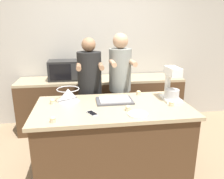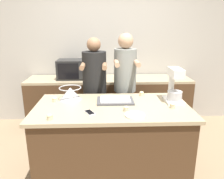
{
  "view_description": "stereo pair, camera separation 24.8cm",
  "coord_description": "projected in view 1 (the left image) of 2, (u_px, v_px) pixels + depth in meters",
  "views": [
    {
      "loc": [
        -0.34,
        -2.31,
        1.77
      ],
      "look_at": [
        0.0,
        0.05,
        1.07
      ],
      "focal_mm": 35.0,
      "sensor_mm": 36.0,
      "label": 1
    },
    {
      "loc": [
        -0.09,
        -2.33,
        1.77
      ],
      "look_at": [
        0.0,
        0.05,
        1.07
      ],
      "focal_mm": 35.0,
      "sensor_mm": 36.0,
      "label": 2
    }
  ],
  "objects": [
    {
      "name": "ground_plane",
      "position": [
        113.0,
        172.0,
        2.74
      ],
      "size": [
        16.0,
        16.0,
        0.0
      ],
      "primitive_type": "plane",
      "color": "#937A5B"
    },
    {
      "name": "back_wall",
      "position": [
        99.0,
        49.0,
        3.97
      ],
      "size": [
        10.0,
        0.06,
        2.7
      ],
      "color": "#B2ADA3",
      "rests_on": "ground_plane"
    },
    {
      "name": "island_counter",
      "position": [
        113.0,
        140.0,
        2.61
      ],
      "size": [
        1.76,
        0.92,
        0.89
      ],
      "color": "#4C331E",
      "rests_on": "ground_plane"
    },
    {
      "name": "back_counter",
      "position": [
        102.0,
        102.0,
        3.89
      ],
      "size": [
        2.8,
        0.6,
        0.89
      ],
      "color": "#4C331E",
      "rests_on": "ground_plane"
    },
    {
      "name": "person_left",
      "position": [
        90.0,
        92.0,
        3.14
      ],
      "size": [
        0.35,
        0.51,
        1.61
      ],
      "color": "#33384C",
      "rests_on": "ground_plane"
    },
    {
      "name": "person_right",
      "position": [
        120.0,
        88.0,
        3.19
      ],
      "size": [
        0.33,
        0.5,
        1.67
      ],
      "color": "#33384C",
      "rests_on": "ground_plane"
    },
    {
      "name": "stand_mixer",
      "position": [
        171.0,
        86.0,
        2.65
      ],
      "size": [
        0.2,
        0.3,
        0.41
      ],
      "color": "white",
      "rests_on": "island_counter"
    },
    {
      "name": "mixing_bowl",
      "position": [
        68.0,
        94.0,
        2.62
      ],
      "size": [
        0.27,
        0.27,
        0.16
      ],
      "color": "#BCBCC1",
      "rests_on": "island_counter"
    },
    {
      "name": "baking_tray",
      "position": [
        115.0,
        100.0,
        2.61
      ],
      "size": [
        0.43,
        0.28,
        0.04
      ],
      "color": "#4C4C51",
      "rests_on": "island_counter"
    },
    {
      "name": "microwave_oven",
      "position": [
        64.0,
        70.0,
        3.63
      ],
      "size": [
        0.49,
        0.36,
        0.32
      ],
      "color": "black",
      "rests_on": "back_counter"
    },
    {
      "name": "cell_phone",
      "position": [
        92.0,
        113.0,
        2.26
      ],
      "size": [
        0.13,
        0.16,
        0.01
      ],
      "color": "silver",
      "rests_on": "island_counter"
    },
    {
      "name": "small_plate",
      "position": [
        138.0,
        114.0,
        2.23
      ],
      "size": [
        0.2,
        0.2,
        0.02
      ],
      "color": "white",
      "rests_on": "island_counter"
    },
    {
      "name": "cupcake_0",
      "position": [
        138.0,
        93.0,
        2.87
      ],
      "size": [
        0.06,
        0.06,
        0.06
      ],
      "color": "beige",
      "rests_on": "island_counter"
    },
    {
      "name": "cupcake_1",
      "position": [
        52.0,
        101.0,
        2.54
      ],
      "size": [
        0.06,
        0.06,
        0.06
      ],
      "color": "beige",
      "rests_on": "island_counter"
    },
    {
      "name": "cupcake_2",
      "position": [
        53.0,
        119.0,
        2.06
      ],
      "size": [
        0.06,
        0.06,
        0.06
      ],
      "color": "beige",
      "rests_on": "island_counter"
    },
    {
      "name": "cupcake_3",
      "position": [
        167.0,
        92.0,
        2.88
      ],
      "size": [
        0.06,
        0.06,
        0.06
      ],
      "color": "beige",
      "rests_on": "island_counter"
    },
    {
      "name": "cupcake_4",
      "position": [
        128.0,
        108.0,
        2.34
      ],
      "size": [
        0.06,
        0.06,
        0.06
      ],
      "color": "beige",
      "rests_on": "island_counter"
    },
    {
      "name": "cupcake_5",
      "position": [
        172.0,
        103.0,
        2.48
      ],
      "size": [
        0.06,
        0.06,
        0.06
      ],
      "color": "beige",
      "rests_on": "island_counter"
    }
  ]
}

